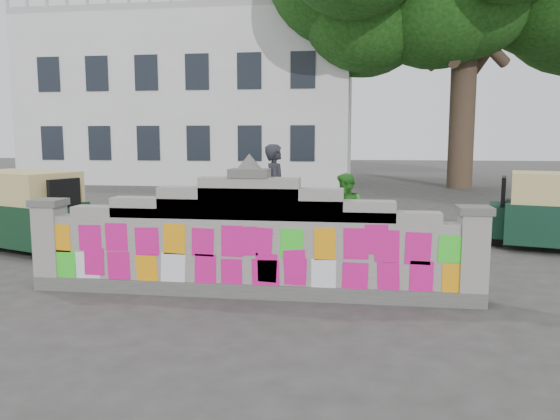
{
  "coord_description": "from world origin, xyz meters",
  "views": [
    {
      "loc": [
        1.49,
        -7.41,
        2.22
      ],
      "look_at": [
        0.28,
        1.0,
        1.1
      ],
      "focal_mm": 35.0,
      "sensor_mm": 36.0,
      "label": 1
    }
  ],
  "objects_px": {
    "pedestrian": "(346,214)",
    "rickshaw_left": "(24,209)",
    "cyclist_bike": "(276,222)",
    "cyclist_rider": "(276,203)"
  },
  "relations": [
    {
      "from": "pedestrian",
      "to": "rickshaw_left",
      "type": "distance_m",
      "value": 6.4
    },
    {
      "from": "cyclist_bike",
      "to": "rickshaw_left",
      "type": "relative_size",
      "value": 0.72
    },
    {
      "from": "cyclist_rider",
      "to": "pedestrian",
      "type": "height_order",
      "value": "cyclist_rider"
    },
    {
      "from": "pedestrian",
      "to": "rickshaw_left",
      "type": "xyz_separation_m",
      "value": [
        -6.38,
        -0.48,
        0.03
      ]
    },
    {
      "from": "cyclist_rider",
      "to": "pedestrian",
      "type": "bearing_deg",
      "value": -108.37
    },
    {
      "from": "cyclist_rider",
      "to": "pedestrian",
      "type": "distance_m",
      "value": 1.44
    },
    {
      "from": "cyclist_bike",
      "to": "rickshaw_left",
      "type": "bearing_deg",
      "value": 90.9
    },
    {
      "from": "cyclist_bike",
      "to": "pedestrian",
      "type": "bearing_deg",
      "value": -108.37
    },
    {
      "from": "rickshaw_left",
      "to": "pedestrian",
      "type": "bearing_deg",
      "value": 24.71
    },
    {
      "from": "pedestrian",
      "to": "rickshaw_left",
      "type": "relative_size",
      "value": 0.54
    }
  ]
}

